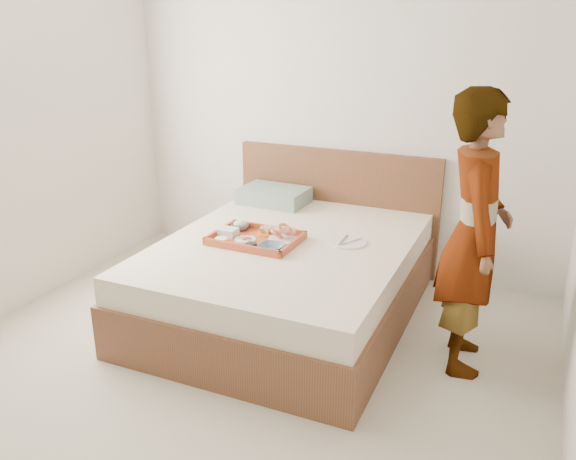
% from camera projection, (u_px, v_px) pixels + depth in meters
% --- Properties ---
extents(ground, '(3.50, 4.00, 0.01)m').
position_uv_depth(ground, '(211.00, 392.00, 3.19)').
color(ground, '#C0B4A2').
rests_on(ground, ground).
extents(wall_back, '(3.50, 0.01, 2.60)m').
position_uv_depth(wall_back, '(339.00, 104.00, 4.46)').
color(wall_back, silver).
rests_on(wall_back, ground).
extents(bed, '(1.65, 2.00, 0.53)m').
position_uv_depth(bed, '(287.00, 278.00, 3.95)').
color(bed, brown).
rests_on(bed, ground).
extents(headboard, '(1.65, 0.06, 0.95)m').
position_uv_depth(headboard, '(336.00, 208.00, 4.72)').
color(headboard, brown).
rests_on(headboard, ground).
extents(pillow, '(0.53, 0.37, 0.12)m').
position_uv_depth(pillow, '(274.00, 196.00, 4.64)').
color(pillow, gray).
rests_on(pillow, bed).
extents(tray, '(0.57, 0.42, 0.05)m').
position_uv_depth(tray, '(256.00, 238.00, 3.85)').
color(tray, '#D0492B').
rests_on(tray, bed).
extents(prawn_plate, '(0.20, 0.20, 0.01)m').
position_uv_depth(prawn_plate, '(283.00, 239.00, 3.84)').
color(prawn_plate, white).
rests_on(prawn_plate, tray).
extents(navy_bowl_big, '(0.16, 0.16, 0.04)m').
position_uv_depth(navy_bowl_big, '(271.00, 247.00, 3.67)').
color(navy_bowl_big, '#162544').
rests_on(navy_bowl_big, tray).
extents(sauce_dish, '(0.08, 0.08, 0.03)m').
position_uv_depth(sauce_dish, '(251.00, 246.00, 3.70)').
color(sauce_dish, black).
rests_on(sauce_dish, tray).
extents(meat_plate, '(0.14, 0.14, 0.01)m').
position_uv_depth(meat_plate, '(245.00, 239.00, 3.84)').
color(meat_plate, white).
rests_on(meat_plate, tray).
extents(bread_plate, '(0.14, 0.14, 0.01)m').
position_uv_depth(bread_plate, '(267.00, 233.00, 3.95)').
color(bread_plate, orange).
rests_on(bread_plate, tray).
extents(salad_bowl, '(0.13, 0.13, 0.04)m').
position_uv_depth(salad_bowl, '(240.00, 227.00, 4.03)').
color(salad_bowl, '#162544').
rests_on(salad_bowl, tray).
extents(plastic_tub, '(0.12, 0.10, 0.05)m').
position_uv_depth(plastic_tub, '(228.00, 232.00, 3.91)').
color(plastic_tub, silver).
rests_on(plastic_tub, tray).
extents(cheese_round, '(0.08, 0.08, 0.03)m').
position_uv_depth(cheese_round, '(221.00, 240.00, 3.80)').
color(cheese_round, white).
rests_on(cheese_round, tray).
extents(dinner_plate, '(0.31, 0.31, 0.01)m').
position_uv_depth(dinner_plate, '(348.00, 242.00, 3.83)').
color(dinner_plate, white).
rests_on(dinner_plate, bed).
extents(person, '(0.49, 0.64, 1.60)m').
position_uv_depth(person, '(474.00, 234.00, 3.22)').
color(person, white).
rests_on(person, ground).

